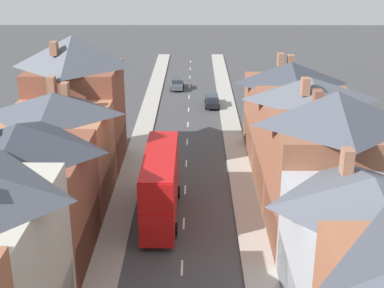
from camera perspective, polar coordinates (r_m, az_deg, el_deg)
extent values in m
cube|color=#A8A399|center=(54.51, -5.95, -1.16)|extent=(2.20, 104.00, 0.14)
cube|color=#A8A399|center=(54.35, 4.80, -1.19)|extent=(2.20, 104.00, 0.14)
cube|color=silver|center=(36.43, -1.08, -13.06)|extent=(0.14, 1.80, 0.01)
cube|color=silver|center=(41.55, -0.88, -8.47)|extent=(0.14, 1.80, 0.01)
cube|color=silver|center=(46.89, -0.73, -4.89)|extent=(0.14, 1.80, 0.01)
cube|color=silver|center=(52.36, -0.61, -2.06)|extent=(0.14, 1.80, 0.01)
cube|color=silver|center=(57.94, -0.52, 0.23)|extent=(0.14, 1.80, 0.01)
cube|color=silver|center=(63.60, -0.44, 2.12)|extent=(0.14, 1.80, 0.01)
cube|color=silver|center=(69.31, -0.38, 3.70)|extent=(0.14, 1.80, 0.01)
cube|color=silver|center=(75.07, -0.32, 5.03)|extent=(0.14, 1.80, 0.01)
cube|color=silver|center=(80.87, -0.27, 6.18)|extent=(0.14, 1.80, 0.01)
cube|color=silver|center=(86.69, -0.23, 7.17)|extent=(0.14, 1.80, 0.01)
cube|color=silver|center=(92.53, -0.19, 8.04)|extent=(0.14, 1.80, 0.01)
cube|color=silver|center=(98.40, -0.16, 8.80)|extent=(0.14, 1.80, 0.01)
cube|color=brown|center=(36.92, -17.23, -6.55)|extent=(8.00, 9.14, 7.85)
cube|color=olive|center=(37.06, -10.93, -9.94)|extent=(0.12, 8.41, 3.20)
pyramid|color=#383D47|center=(35.04, -18.06, 0.59)|extent=(8.00, 9.14, 1.92)
cube|color=#B2704C|center=(44.54, -14.05, -1.59)|extent=(8.00, 8.20, 7.67)
cube|color=olive|center=(44.61, -8.89, -4.29)|extent=(0.12, 7.55, 3.20)
pyramid|color=#474C56|center=(43.03, -14.59, 4.21)|extent=(8.00, 8.20, 1.72)
cube|color=#99664C|center=(45.23, -14.73, 6.00)|extent=(0.60, 0.90, 1.55)
cube|color=#99664C|center=(43.96, -13.41, 5.55)|extent=(0.60, 0.90, 1.32)
cube|color=brown|center=(51.52, -12.07, 2.80)|extent=(8.00, 7.80, 9.66)
cube|color=maroon|center=(51.90, -7.56, -0.56)|extent=(0.12, 7.18, 3.20)
pyramid|color=#565B66|center=(50.01, -12.61, 9.65)|extent=(8.00, 7.80, 2.86)
cube|color=#99664C|center=(48.54, -14.51, 9.86)|extent=(0.60, 0.90, 1.16)
cube|color=#ADB2B7|center=(31.75, 17.82, -12.16)|extent=(8.00, 9.70, 7.09)
pyramid|color=#565B66|center=(29.67, 18.75, -4.93)|extent=(8.00, 9.70, 1.76)
cube|color=#99664C|center=(31.22, 16.20, -1.83)|extent=(0.60, 0.90, 1.51)
cube|color=brown|center=(38.56, 14.38, -4.27)|extent=(8.00, 7.40, 8.80)
cube|color=navy|center=(39.05, 8.35, -8.07)|extent=(0.12, 6.80, 3.20)
pyramid|color=#474C56|center=(36.62, 15.15, 3.68)|extent=(8.00, 7.40, 2.36)
cube|color=brown|center=(37.08, 13.27, 4.86)|extent=(0.60, 0.90, 1.00)
cube|color=brown|center=(45.91, 12.07, -0.30)|extent=(8.00, 8.76, 8.32)
cube|color=#1E5133|center=(46.24, 7.04, -3.27)|extent=(0.12, 8.06, 3.20)
pyramid|color=#565B66|center=(44.39, 12.56, 5.82)|extent=(8.00, 8.76, 1.81)
cube|color=#99664C|center=(42.18, 12.00, 6.03)|extent=(0.60, 0.90, 1.33)
cube|color=brown|center=(54.67, 10.18, 2.69)|extent=(8.00, 9.80, 7.33)
cube|color=#1E5133|center=(54.80, 5.99, 0.67)|extent=(0.12, 9.02, 3.20)
pyramid|color=#383D47|center=(53.43, 10.50, 7.51)|extent=(8.00, 9.80, 2.11)
cube|color=#99664C|center=(55.93, 10.49, 8.72)|extent=(0.60, 0.90, 1.20)
cube|color=#99664C|center=(55.86, 9.44, 8.85)|extent=(0.60, 0.90, 1.35)
cube|color=red|center=(41.90, -3.34, -5.70)|extent=(2.44, 10.80, 2.50)
cube|color=red|center=(40.89, -3.41, -2.69)|extent=(2.44, 10.58, 2.30)
cube|color=red|center=(40.43, -3.44, -1.13)|extent=(2.39, 10.37, 0.10)
cube|color=#28333D|center=(46.66, -2.94, -2.56)|extent=(2.20, 0.10, 1.20)
cube|color=#28333D|center=(45.80, -3.00, 0.08)|extent=(2.20, 0.10, 1.10)
cube|color=#28333D|center=(41.88, -4.98, -5.38)|extent=(0.06, 9.18, 0.90)
cube|color=#28333D|center=(40.94, -5.07, -2.55)|extent=(0.06, 9.18, 0.90)
cube|color=yellow|center=(45.53, -3.01, 1.02)|extent=(1.34, 0.08, 0.32)
cylinder|color=black|center=(45.49, -4.59, -5.11)|extent=(0.30, 1.00, 1.00)
cylinder|color=black|center=(45.35, -1.50, -5.14)|extent=(0.30, 1.00, 1.00)
cylinder|color=black|center=(39.92, -5.33, -9.06)|extent=(0.30, 1.00, 1.00)
cylinder|color=black|center=(39.76, -1.79, -9.10)|extent=(0.30, 1.00, 1.00)
cube|color=black|center=(70.58, 2.16, 4.54)|extent=(1.70, 4.52, 0.69)
cube|color=#28333D|center=(70.19, 2.17, 5.00)|extent=(1.46, 2.26, 0.60)
cylinder|color=black|center=(72.00, 1.45, 4.59)|extent=(0.20, 0.62, 0.62)
cylinder|color=black|center=(72.05, 2.80, 4.59)|extent=(0.20, 0.62, 0.62)
cylinder|color=black|center=(69.31, 1.49, 3.95)|extent=(0.20, 0.62, 0.62)
cylinder|color=black|center=(69.37, 2.90, 3.95)|extent=(0.20, 0.62, 0.62)
cube|color=#4C515B|center=(79.18, -1.60, 6.35)|extent=(1.70, 4.33, 0.72)
cube|color=#28333D|center=(78.81, -1.61, 6.78)|extent=(1.46, 2.17, 0.60)
cylinder|color=black|center=(80.60, -2.17, 6.34)|extent=(0.20, 0.62, 0.62)
cylinder|color=black|center=(80.55, -0.95, 6.34)|extent=(0.20, 0.62, 0.62)
cylinder|color=black|center=(78.01, -2.25, 5.85)|extent=(0.20, 0.62, 0.62)
cylinder|color=black|center=(77.95, -1.00, 5.85)|extent=(0.20, 0.62, 0.62)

